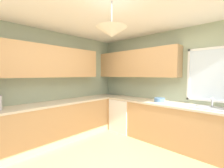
% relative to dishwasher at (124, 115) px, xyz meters
% --- Properties ---
extents(room_shell, '(4.17, 4.03, 2.60)m').
position_rel_dishwasher_xyz_m(room_shell, '(0.24, -1.00, 1.41)').
color(room_shell, '#9EAD8E').
rests_on(room_shell, ground_plane).
extents(counter_run_left, '(0.65, 3.64, 0.89)m').
position_rel_dishwasher_xyz_m(counter_run_left, '(-0.66, -1.62, 0.02)').
color(counter_run_left, tan).
rests_on(counter_run_left, ground_plane).
extents(counter_run_back, '(3.26, 0.65, 0.89)m').
position_rel_dishwasher_xyz_m(counter_run_back, '(1.26, 0.03, 0.02)').
color(counter_run_back, tan).
rests_on(counter_run_back, ground_plane).
extents(dishwasher, '(0.60, 0.60, 0.85)m').
position_rel_dishwasher_xyz_m(dishwasher, '(0.00, 0.00, 0.00)').
color(dishwasher, white).
rests_on(dishwasher, ground_plane).
extents(sink_assembly, '(0.64, 0.40, 0.19)m').
position_rel_dishwasher_xyz_m(sink_assembly, '(1.98, 0.04, 0.48)').
color(sink_assembly, '#9EA0A5').
rests_on(sink_assembly, counter_run_back).
extents(bowl, '(0.23, 0.23, 0.09)m').
position_rel_dishwasher_xyz_m(bowl, '(0.99, 0.03, 0.51)').
color(bowl, '#4C7099').
rests_on(bowl, counter_run_back).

